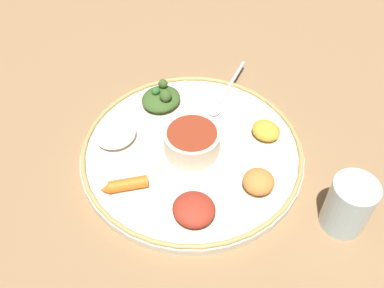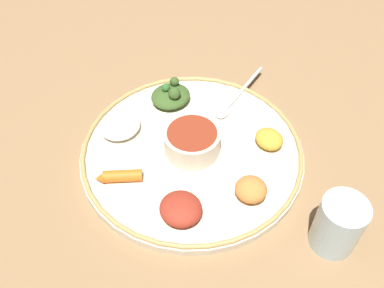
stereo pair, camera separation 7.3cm
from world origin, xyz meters
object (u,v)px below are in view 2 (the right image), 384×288
at_px(spoon, 234,100).
at_px(greens_pile, 171,95).
at_px(center_bowl, 192,141).
at_px(carrot_near_spoon, 119,177).
at_px(drinking_glass, 337,227).

height_order(spoon, greens_pile, greens_pile).
bearing_deg(center_bowl, carrot_near_spoon, -89.93).
xyz_separation_m(center_bowl, greens_pile, (-0.13, 0.03, -0.01)).
height_order(spoon, carrot_near_spoon, carrot_near_spoon).
height_order(center_bowl, greens_pile, same).
bearing_deg(center_bowl, spoon, 117.03).
distance_m(spoon, greens_pile, 0.12).
xyz_separation_m(greens_pile, drinking_glass, (0.38, 0.07, 0.01)).
relative_size(center_bowl, greens_pile, 1.18).
height_order(center_bowl, carrot_near_spoon, center_bowl).
relative_size(spoon, greens_pile, 1.98).
bearing_deg(greens_pile, drinking_glass, 10.69).
distance_m(center_bowl, spoon, 0.15).
xyz_separation_m(spoon, drinking_glass, (0.32, -0.03, 0.02)).
xyz_separation_m(greens_pile, carrot_near_spoon, (0.13, -0.16, -0.01)).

